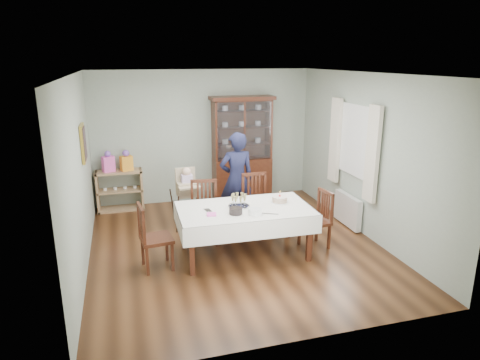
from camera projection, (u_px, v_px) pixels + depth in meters
name	position (u px, v px, depth m)	size (l,w,h in m)	color
floor	(236.00, 246.00, 6.89)	(5.00, 5.00, 0.00)	#593319
room_shell	(227.00, 136.00, 6.91)	(5.00, 5.00, 5.00)	#9EAA99
dining_table	(244.00, 231.00, 6.49)	(2.02, 1.19, 0.76)	#482412
china_cabinet	(242.00, 148.00, 8.86)	(1.30, 0.48, 2.18)	#482412
sideboard	(120.00, 190.00, 8.43)	(0.90, 0.38, 0.80)	tan
picture_frame	(83.00, 143.00, 6.59)	(0.04, 0.48, 0.58)	gold
window	(356.00, 141.00, 7.31)	(0.04, 1.02, 1.22)	white
curtain_left	(372.00, 154.00, 6.75)	(0.07, 0.30, 1.55)	silver
curtain_right	(335.00, 140.00, 7.90)	(0.07, 0.30, 1.55)	silver
radiator	(348.00, 210.00, 7.64)	(0.10, 0.80, 0.55)	white
chair_far_left	(205.00, 224.00, 6.98)	(0.52, 0.52, 1.01)	#482412
chair_far_right	(257.00, 216.00, 7.33)	(0.47, 0.47, 1.02)	#482412
chair_end_left	(156.00, 249.00, 6.10)	(0.48, 0.48, 0.97)	#482412
chair_end_right	(315.00, 230.00, 6.81)	(0.47, 0.47, 0.91)	#482412
woman	(237.00, 179.00, 7.59)	(0.62, 0.40, 1.69)	black
high_chair	(188.00, 203.00, 7.63)	(0.51, 0.51, 1.08)	black
champagne_tray	(239.00, 203.00, 6.42)	(0.32, 0.32, 0.19)	silver
birthday_cake	(280.00, 200.00, 6.61)	(0.27, 0.27, 0.19)	white
plate_stack_dark	(236.00, 211.00, 6.13)	(0.19, 0.19, 0.09)	black
plate_stack_white	(255.00, 212.00, 6.11)	(0.20, 0.20, 0.08)	white
napkin_stack	(211.00, 214.00, 6.10)	(0.13, 0.13, 0.02)	#FF5DC5
cutlery	(206.00, 210.00, 6.27)	(0.10, 0.15, 0.01)	silver
cake_knife	(268.00, 214.00, 6.13)	(0.30, 0.03, 0.01)	silver
gift_bag_pink	(108.00, 162.00, 8.21)	(0.26, 0.21, 0.41)	#FF5DC5
gift_bag_orange	(126.00, 161.00, 8.30)	(0.26, 0.22, 0.41)	orange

